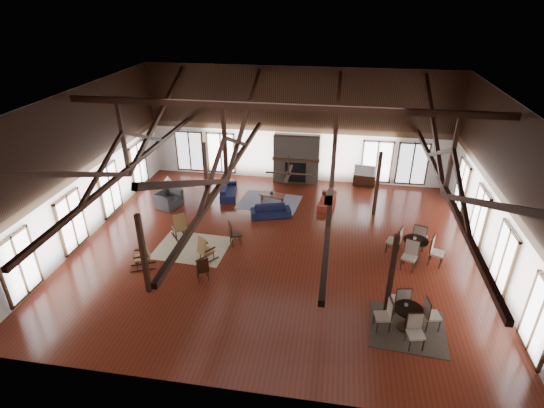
% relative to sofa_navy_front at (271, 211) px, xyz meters
% --- Properties ---
extents(floor, '(16.00, 16.00, 0.00)m').
position_rel_sofa_navy_front_xyz_m(floor, '(0.70, -2.49, -0.27)').
color(floor, '#5A1E13').
rests_on(floor, ground).
extents(ceiling, '(16.00, 14.00, 0.02)m').
position_rel_sofa_navy_front_xyz_m(ceiling, '(0.70, -2.49, 5.73)').
color(ceiling, black).
rests_on(ceiling, wall_back).
extents(wall_back, '(16.00, 0.02, 6.00)m').
position_rel_sofa_navy_front_xyz_m(wall_back, '(0.70, 4.51, 2.73)').
color(wall_back, silver).
rests_on(wall_back, floor).
extents(wall_front, '(16.00, 0.02, 6.00)m').
position_rel_sofa_navy_front_xyz_m(wall_front, '(0.70, -9.49, 2.73)').
color(wall_front, silver).
rests_on(wall_front, floor).
extents(wall_left, '(0.02, 14.00, 6.00)m').
position_rel_sofa_navy_front_xyz_m(wall_left, '(-7.30, -2.49, 2.73)').
color(wall_left, silver).
rests_on(wall_left, floor).
extents(wall_right, '(0.02, 14.00, 6.00)m').
position_rel_sofa_navy_front_xyz_m(wall_right, '(8.70, -2.49, 2.73)').
color(wall_right, silver).
rests_on(wall_right, floor).
extents(roof_truss, '(15.60, 14.07, 3.14)m').
position_rel_sofa_navy_front_xyz_m(roof_truss, '(0.70, -2.49, 3.76)').
color(roof_truss, black).
rests_on(roof_truss, wall_back).
extents(post_grid, '(8.16, 7.16, 3.05)m').
position_rel_sofa_navy_front_xyz_m(post_grid, '(0.70, -2.49, 1.26)').
color(post_grid, black).
rests_on(post_grid, floor).
extents(fireplace, '(2.50, 0.69, 2.60)m').
position_rel_sofa_navy_front_xyz_m(fireplace, '(0.70, 4.18, 1.02)').
color(fireplace, '#685C4F').
rests_on(fireplace, floor).
extents(ceiling_fan, '(1.60, 1.60, 0.75)m').
position_rel_sofa_navy_front_xyz_m(ceiling_fan, '(1.20, -3.49, 3.47)').
color(ceiling_fan, black).
rests_on(ceiling_fan, roof_truss).
extents(sofa_navy_front, '(1.94, 1.22, 0.53)m').
position_rel_sofa_navy_front_xyz_m(sofa_navy_front, '(0.00, 0.00, 0.00)').
color(sofa_navy_front, '#131534').
rests_on(sofa_navy_front, floor).
extents(sofa_navy_left, '(2.08, 1.15, 0.57)m').
position_rel_sofa_navy_front_xyz_m(sofa_navy_left, '(-2.47, 1.84, 0.02)').
color(sofa_navy_left, '#131635').
rests_on(sofa_navy_left, floor).
extents(sofa_orange, '(1.88, 0.89, 0.53)m').
position_rel_sofa_navy_front_xyz_m(sofa_orange, '(2.50, 1.57, 0.00)').
color(sofa_orange, maroon).
rests_on(sofa_orange, floor).
extents(coffee_table, '(1.32, 0.90, 0.46)m').
position_rel_sofa_navy_front_xyz_m(coffee_table, '(-0.16, 1.43, 0.14)').
color(coffee_table, brown).
rests_on(coffee_table, floor).
extents(vase, '(0.20, 0.20, 0.20)m').
position_rel_sofa_navy_front_xyz_m(vase, '(-0.19, 1.41, 0.29)').
color(vase, '#B2B2B2').
rests_on(vase, coffee_table).
extents(armchair, '(1.45, 1.36, 0.77)m').
position_rel_sofa_navy_front_xyz_m(armchair, '(-5.03, 0.23, 0.12)').
color(armchair, '#2E2D30').
rests_on(armchair, floor).
extents(side_table_lamp, '(0.46, 0.46, 1.19)m').
position_rel_sofa_navy_front_xyz_m(side_table_lamp, '(-5.34, 1.16, 0.18)').
color(side_table_lamp, black).
rests_on(side_table_lamp, floor).
extents(rocking_chair_a, '(0.95, 1.00, 1.16)m').
position_rel_sofa_navy_front_xyz_m(rocking_chair_a, '(-3.45, -2.44, 0.28)').
color(rocking_chair_a, olive).
rests_on(rocking_chair_a, floor).
extents(rocking_chair_b, '(0.83, 0.92, 1.06)m').
position_rel_sofa_navy_front_xyz_m(rocking_chair_b, '(-1.93, -3.91, 0.23)').
color(rocking_chair_b, olive).
rests_on(rocking_chair_b, floor).
extents(rocking_chair_c, '(1.01, 0.80, 1.16)m').
position_rel_sofa_navy_front_xyz_m(rocking_chair_c, '(-4.02, -4.65, 0.28)').
color(rocking_chair_c, olive).
rests_on(rocking_chair_c, floor).
extents(side_chair_a, '(0.61, 0.61, 1.07)m').
position_rel_sofa_navy_front_xyz_m(side_chair_a, '(-1.13, -2.61, 0.36)').
color(side_chair_a, black).
rests_on(side_chair_a, floor).
extents(side_chair_b, '(0.57, 0.57, 1.00)m').
position_rel_sofa_navy_front_xyz_m(side_chair_b, '(-1.61, -5.14, 0.32)').
color(side_chair_b, black).
rests_on(side_chair_b, floor).
extents(cafe_table_near, '(2.07, 2.07, 1.06)m').
position_rel_sofa_navy_front_xyz_m(cafe_table_near, '(5.30, -6.41, 0.26)').
color(cafe_table_near, black).
rests_on(cafe_table_near, floor).
extents(cafe_table_far, '(2.21, 2.21, 1.14)m').
position_rel_sofa_navy_front_xyz_m(cafe_table_far, '(6.04, -2.42, 0.30)').
color(cafe_table_far, black).
rests_on(cafe_table_far, floor).
extents(cup_near, '(0.14, 0.14, 0.09)m').
position_rel_sofa_navy_front_xyz_m(cup_near, '(5.22, -6.31, 0.54)').
color(cup_near, '#B2B2B2').
rests_on(cup_near, cafe_table_near).
extents(cup_far, '(0.16, 0.16, 0.10)m').
position_rel_sofa_navy_front_xyz_m(cup_far, '(5.99, -2.40, 0.60)').
color(cup_far, '#B2B2B2').
rests_on(cup_far, cafe_table_far).
extents(tv_console, '(1.13, 0.42, 0.57)m').
position_rel_sofa_navy_front_xyz_m(tv_console, '(4.34, 4.26, 0.02)').
color(tv_console, black).
rests_on(tv_console, floor).
extents(television, '(1.06, 0.28, 0.60)m').
position_rel_sofa_navy_front_xyz_m(television, '(4.33, 4.26, 0.60)').
color(television, '#B2B2B2').
rests_on(television, tv_console).
extents(rug_tan, '(2.96, 2.38, 0.01)m').
position_rel_sofa_navy_front_xyz_m(rug_tan, '(-2.72, -3.11, -0.26)').
color(rug_tan, tan).
rests_on(rug_tan, floor).
extents(rug_navy, '(3.12, 2.48, 0.01)m').
position_rel_sofa_navy_front_xyz_m(rug_navy, '(-0.31, 1.45, -0.26)').
color(rug_navy, '#1C224F').
rests_on(rug_navy, floor).
extents(rug_dark, '(2.44, 2.25, 0.01)m').
position_rel_sofa_navy_front_xyz_m(rug_dark, '(5.35, -6.45, -0.26)').
color(rug_dark, black).
rests_on(rug_dark, floor).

